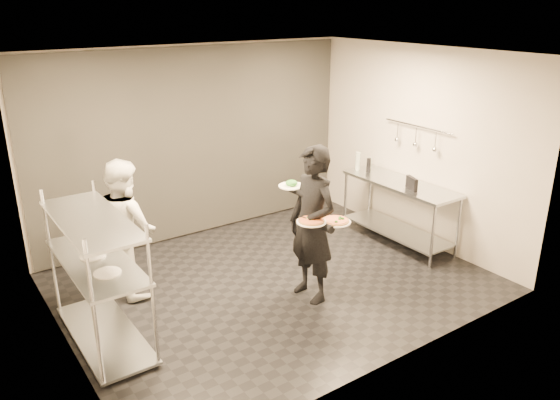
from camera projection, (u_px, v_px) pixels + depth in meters
room_shell at (225, 155)px, 7.34m from camera, size 5.00×4.00×2.80m
pass_rack at (98, 273)px, 5.49m from camera, size 0.60×1.60×1.50m
prep_counter at (399, 202)px, 7.86m from camera, size 0.60×1.80×0.92m
utensil_rail at (416, 137)px, 7.68m from camera, size 0.07×1.20×0.31m
waiter at (312, 225)px, 6.27m from camera, size 0.48×0.70×1.86m
chef at (126, 227)px, 6.44m from camera, size 0.74×0.89×1.67m
pizza_plate_near at (311, 221)px, 6.02m from camera, size 0.33×0.33×0.05m
pizza_plate_far at (336, 221)px, 6.10m from camera, size 0.34×0.34×0.05m
salad_plate at (292, 184)px, 6.36m from camera, size 0.31×0.31×0.07m
pos_monitor at (412, 184)px, 7.43m from camera, size 0.13×0.25×0.18m
bottle_green at (358, 161)px, 8.28m from camera, size 0.08×0.08×0.28m
bottle_clear at (370, 164)px, 8.29m from camera, size 0.06×0.06×0.19m
bottle_dark at (369, 165)px, 8.19m from camera, size 0.06×0.06×0.21m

